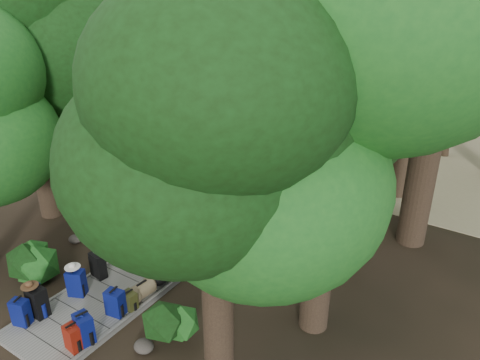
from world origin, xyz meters
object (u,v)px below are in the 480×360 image
Objects in this scene: kayak at (280,125)px; backpack_left_a at (20,311)px; duffel_right_khaki at (142,290)px; backpack_left_b at (37,300)px; backpack_right_a at (73,337)px; sun_lounger at (394,152)px; duffel_right_black at (167,268)px; lone_suitcase_on_sand at (319,152)px; backpack_right_d at (130,300)px; backpack_right_b at (84,328)px; suitcase_on_boardwalk at (98,265)px; backpack_right_c at (115,301)px; backpack_left_c at (76,282)px.

backpack_left_a is at bearing -104.46° from kayak.
duffel_right_khaki is 0.17× the size of kayak.
backpack_left_b reaches higher than kayak.
backpack_right_a reaches higher than sun_lounger.
kayak is (-3.35, 11.86, -0.17)m from duffel_right_black.
lone_suitcase_on_sand is at bearing -135.63° from sun_lounger.
backpack_right_d is 0.83× the size of lone_suitcase_on_sand.
backpack_right_b is at bearing -82.54° from duffel_right_khaki.
backpack_left_a is 1.05× the size of suitcase_on_boardwalk.
backpack_right_a is at bearing -83.96° from duffel_right_khaki.
backpack_left_a is 2.58m from duffel_right_khaki.
duffel_right_black is (-0.04, 2.86, -0.07)m from backpack_right_a.
suitcase_on_boardwalk is at bearing -138.55° from duffel_right_black.
backpack_right_a is 0.81× the size of duffel_right_black.
sun_lounger is (2.29, 13.89, -0.12)m from backpack_right_a.
suitcase_on_boardwalk is (-1.45, -0.02, 0.14)m from duffel_right_khaki.
backpack_right_c is 13.93m from kayak.
duffel_right_black is at bearing 27.68° from backpack_left_c.
duffel_right_black is (0.03, 1.67, -0.09)m from backpack_right_c.
backpack_right_a is 0.92× the size of backpack_right_c.
backpack_right_b is 1.24m from backpack_right_d.
lone_suitcase_on_sand reaches higher than duffel_right_black.
lone_suitcase_on_sand is at bearing 105.96° from backpack_right_b.
kayak is (-3.32, 13.53, -0.27)m from backpack_right_c.
suitcase_on_boardwalk is at bearing -87.96° from lone_suitcase_on_sand.
backpack_left_c is 1.48× the size of backpack_right_d.
backpack_left_a is 0.91× the size of backpack_right_b.
duffel_right_black is at bearing -95.84° from kayak.
backpack_left_c is 1.17× the size of backpack_right_a.
backpack_left_c is 1.08× the size of backpack_right_c.
backpack_left_c is 1.44m from backpack_right_d.
backpack_left_c is 0.98× the size of backpack_right_b.
backpack_left_c is 0.41× the size of sun_lounger.
suitcase_on_boardwalk reaches higher than duffel_right_black.
sun_lounger is (5.68, -0.83, 0.12)m from kayak.
backpack_right_b is at bearing -3.64° from backpack_left_a.
backpack_left_c is 0.22× the size of kayak.
duffel_right_black is at bearing 98.53° from duffel_right_khaki.
sun_lounger is at bearing 80.83° from suitcase_on_boardwalk.
backpack_left_c is 1.12× the size of suitcase_on_boardwalk.
backpack_right_b is at bearing -40.02° from suitcase_on_boardwalk.
backpack_left_b is 0.24× the size of kayak.
backpack_left_a is 1.32m from backpack_left_c.
backpack_right_d is at bearing 27.82° from backpack_left_a.
backpack_right_c is (1.26, 0.02, -0.03)m from backpack_left_c.
duffel_right_khaki is at bearing 75.42° from backpack_right_c.
suitcase_on_boardwalk is (-1.52, 0.44, 0.08)m from backpack_right_d.
duffel_right_black is 1.18× the size of suitcase_on_boardwalk.
backpack_left_a is 2.06m from suitcase_on_boardwalk.
backpack_right_a is at bearing -85.26° from backpack_right_d.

